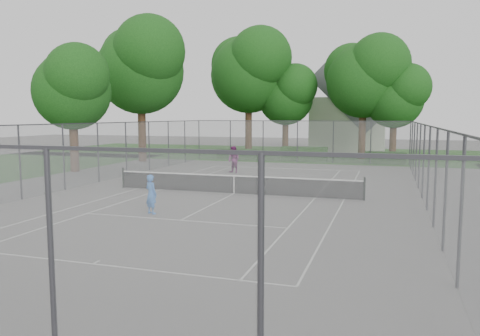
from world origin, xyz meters
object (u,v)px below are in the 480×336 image
(house, at_px, (348,116))
(woman_player, at_px, (234,160))
(tennis_net, at_px, (234,184))
(girl_player, at_px, (151,194))

(house, xyz_separation_m, woman_player, (-5.76, -22.80, -3.00))
(tennis_net, distance_m, house, 31.24)
(woman_player, bearing_deg, girl_player, -60.52)
(house, relative_size, girl_player, 6.15)
(house, bearing_deg, tennis_net, -95.63)
(tennis_net, xyz_separation_m, house, (3.05, 30.90, 3.42))
(tennis_net, height_order, woman_player, woman_player)
(tennis_net, xyz_separation_m, woman_player, (-2.71, 8.10, 0.42))
(tennis_net, relative_size, girl_player, 8.09)
(tennis_net, relative_size, house, 1.32)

